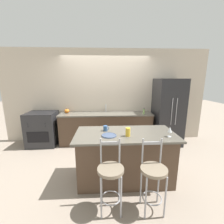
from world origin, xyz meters
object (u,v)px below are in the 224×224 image
object	(u,v)px
bar_stool_far	(153,176)
dinner_plate	(109,135)
coffee_mug	(106,128)
tumbler_cup	(128,132)
wine_glass	(170,130)
pumpkin_decoration	(67,111)
refrigerator	(167,112)
bar_stool_near	(111,176)
oven_range	(43,129)
soap_bottle	(144,111)

from	to	relation	value
bar_stool_far	dinner_plate	size ratio (longest dim) A/B	4.12
bar_stool_far	coffee_mug	distance (m)	1.15
bar_stool_far	tumbler_cup	distance (m)	0.77
bar_stool_far	wine_glass	world-z (taller)	wine_glass
coffee_mug	pumpkin_decoration	world-z (taller)	pumpkin_decoration
refrigerator	dinner_plate	xyz separation A→B (m)	(-1.73, -1.70, -0.01)
bar_stool_near	wine_glass	world-z (taller)	wine_glass
tumbler_cup	wine_glass	bearing A→B (deg)	-5.13
bar_stool_far	bar_stool_near	bearing A→B (deg)	176.89
coffee_mug	tumbler_cup	bearing A→B (deg)	-37.26
bar_stool_far	dinner_plate	bearing A→B (deg)	134.66
bar_stool_far	coffee_mug	bearing A→B (deg)	127.21
oven_range	wine_glass	xyz separation A→B (m)	(2.84, -1.83, 0.56)
coffee_mug	pumpkin_decoration	distance (m)	1.98
pumpkin_decoration	bar_stool_near	bearing A→B (deg)	-64.80
bar_stool_far	soap_bottle	world-z (taller)	soap_bottle
refrigerator	pumpkin_decoration	world-z (taller)	refrigerator
soap_bottle	dinner_plate	bearing A→B (deg)	-121.98
bar_stool_near	pumpkin_decoration	distance (m)	2.75
tumbler_cup	bar_stool_near	bearing A→B (deg)	-120.38
bar_stool_near	bar_stool_far	xyz separation A→B (m)	(0.59, -0.03, 0.00)
oven_range	refrigerator	bearing A→B (deg)	-0.76
dinner_plate	coffee_mug	world-z (taller)	coffee_mug
oven_range	bar_stool_far	distance (m)	3.37
wine_glass	pumpkin_decoration	size ratio (longest dim) A/B	1.20
oven_range	tumbler_cup	size ratio (longest dim) A/B	6.50
tumbler_cup	bar_stool_far	bearing A→B (deg)	-64.25
dinner_plate	tumbler_cup	size ratio (longest dim) A/B	1.75
oven_range	bar_stool_near	bearing A→B (deg)	-51.56
pumpkin_decoration	soap_bottle	bearing A→B (deg)	-6.46
refrigerator	soap_bottle	size ratio (longest dim) A/B	10.70
bar_stool_far	pumpkin_decoration	xyz separation A→B (m)	(-1.75, 2.50, 0.40)
soap_bottle	coffee_mug	bearing A→B (deg)	-127.89
wine_glass	tumbler_cup	world-z (taller)	wine_glass
bar_stool_near	dinner_plate	bearing A→B (deg)	90.20
oven_range	pumpkin_decoration	size ratio (longest dim) A/B	6.60
bar_stool_far	dinner_plate	world-z (taller)	bar_stool_far
coffee_mug	tumbler_cup	world-z (taller)	tumbler_cup
bar_stool_near	tumbler_cup	xyz separation A→B (m)	(0.31, 0.54, 0.44)
oven_range	tumbler_cup	bearing A→B (deg)	-39.54
bar_stool_near	soap_bottle	distance (m)	2.48
bar_stool_near	soap_bottle	size ratio (longest dim) A/B	6.02
pumpkin_decoration	tumbler_cup	bearing A→B (deg)	-52.61
wine_glass	coffee_mug	xyz separation A→B (m)	(-1.06, 0.35, -0.07)
dinner_plate	oven_range	bearing A→B (deg)	136.40
bar_stool_far	coffee_mug	xyz separation A→B (m)	(-0.65, 0.85, 0.41)
dinner_plate	pumpkin_decoration	size ratio (longest dim) A/B	1.78
coffee_mug	bar_stool_far	bearing A→B (deg)	-52.79
coffee_mug	bar_stool_near	bearing A→B (deg)	-85.94
dinner_plate	bar_stool_near	bearing A→B (deg)	-89.80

